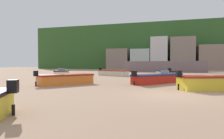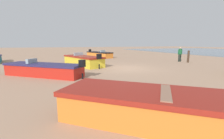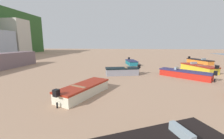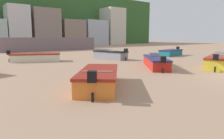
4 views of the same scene
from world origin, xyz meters
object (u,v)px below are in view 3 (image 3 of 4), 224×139
at_px(boat_yellow_2, 198,68).
at_px(boat_orange_5, 199,61).
at_px(boat_cream_0, 84,90).
at_px(boat_red_1, 185,74).
at_px(boat_teal_7, 131,62).
at_px(boat_grey_6, 122,71).

xyz_separation_m(boat_yellow_2, boat_orange_5, (7.68, -3.72, -0.04)).
bearing_deg(boat_orange_5, boat_cream_0, 28.30).
distance_m(boat_red_1, boat_orange_5, 13.25).
distance_m(boat_yellow_2, boat_teal_7, 9.99).
bearing_deg(boat_grey_6, boat_red_1, -108.44).
relative_size(boat_red_1, boat_yellow_2, 0.95).
bearing_deg(boat_grey_6, boat_cream_0, 147.21).
bearing_deg(boat_teal_7, boat_yellow_2, 136.58).
xyz_separation_m(boat_cream_0, boat_teal_7, (15.26, -3.71, -0.01)).
height_order(boat_cream_0, boat_red_1, boat_cream_0).
bearing_deg(boat_teal_7, boat_orange_5, 179.50).
height_order(boat_orange_5, boat_teal_7, boat_orange_5).
relative_size(boat_orange_5, boat_teal_7, 1.25).
bearing_deg(boat_yellow_2, boat_red_1, -149.70).
relative_size(boat_cream_0, boat_teal_7, 1.15).
xyz_separation_m(boat_cream_0, boat_orange_5, (17.69, -15.93, 0.01)).
height_order(boat_yellow_2, boat_grey_6, boat_yellow_2).
xyz_separation_m(boat_cream_0, boat_grey_6, (6.91, -2.43, 0.04)).
distance_m(boat_cream_0, boat_orange_5, 23.80).
bearing_deg(boat_cream_0, boat_grey_6, 93.12).
height_order(boat_cream_0, boat_teal_7, boat_cream_0).
bearing_deg(boat_red_1, boat_orange_5, 7.58).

